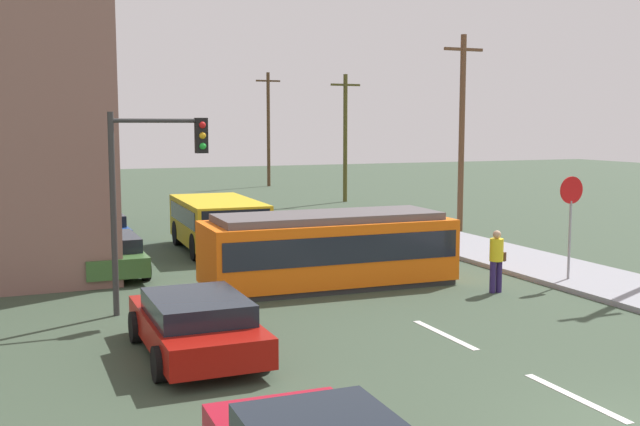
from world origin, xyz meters
The scene contains 16 objects.
ground_plane centered at (0.00, 10.00, 0.00)m, with size 120.00×120.00×0.00m, color #394937.
lane_stripe_1 centered at (0.00, 2.00, 0.01)m, with size 0.16×2.40×0.01m, color silver.
lane_stripe_2 centered at (0.00, 6.00, 0.01)m, with size 0.16×2.40×0.01m, color silver.
lane_stripe_3 centered at (0.00, 17.52, 0.01)m, with size 0.16×2.40×0.01m, color silver.
lane_stripe_4 centered at (0.00, 23.52, 0.01)m, with size 0.16×2.40×0.01m, color silver.
streetcar_tram centered at (-0.33, 11.52, 1.05)m, with size 6.93×2.71×2.02m.
city_bus centered at (-1.63, 18.40, 1.04)m, with size 2.70×5.44×1.81m.
pedestrian_crossing centered at (3.44, 8.98, 0.94)m, with size 0.48×0.36×1.67m.
parked_sedan_mid centered at (-5.20, 6.63, 0.62)m, with size 2.11×4.33×1.19m.
parked_sedan_far centered at (-5.75, 15.48, 0.62)m, with size 1.95×4.41×1.19m.
parked_sedan_furthest centered at (-5.43, 21.16, 0.62)m, with size 2.08×4.29×1.19m.
stop_sign centered at (5.99, 9.14, 2.19)m, with size 0.76×0.07×2.88m.
traffic_light_mast centered at (-5.31, 10.36, 3.30)m, with size 2.31×0.33×4.74m.
utility_pole_mid centered at (9.01, 19.30, 4.23)m, with size 1.80×0.24×8.10m.
utility_pole_far centered at (9.58, 32.18, 3.82)m, with size 1.80×0.24×7.29m.
utility_pole_distant centered at (9.06, 44.39, 4.25)m, with size 1.80×0.24×8.14m.
Camera 1 is at (-8.43, -7.40, 4.45)m, focal length 42.34 mm.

